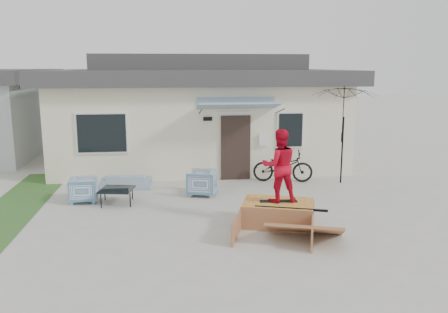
{
  "coord_description": "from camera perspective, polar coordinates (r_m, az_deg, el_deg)",
  "views": [
    {
      "loc": [
        -1.13,
        -10.08,
        3.67
      ],
      "look_at": [
        0.3,
        1.8,
        1.3
      ],
      "focal_mm": 37.04,
      "sensor_mm": 36.0,
      "label": 1
    }
  ],
  "objects": [
    {
      "name": "skater",
      "position": [
        10.69,
        6.84,
        -0.93
      ],
      "size": [
        0.84,
        0.66,
        1.69
      ],
      "primitive_type": "imported",
      "rotation": [
        0.0,
        0.0,
        3.16
      ],
      "color": "red",
      "rests_on": "skateboard"
    },
    {
      "name": "ground",
      "position": [
        10.79,
        -0.44,
        -8.69
      ],
      "size": [
        90.0,
        90.0,
        0.0
      ],
      "primitive_type": "plane",
      "color": "#ABAA9F",
      "rests_on": "ground"
    },
    {
      "name": "armchair_right",
      "position": [
        13.27,
        -2.73,
        -3.08
      ],
      "size": [
        0.91,
        0.94,
        0.8
      ],
      "primitive_type": "imported",
      "rotation": [
        0.0,
        0.0,
        -1.85
      ],
      "color": "teal",
      "rests_on": "ground"
    },
    {
      "name": "armchair_left",
      "position": [
        13.17,
        -16.9,
        -3.79
      ],
      "size": [
        0.72,
        0.76,
        0.75
      ],
      "primitive_type": "imported",
      "rotation": [
        0.0,
        0.0,
        1.62
      ],
      "color": "teal",
      "rests_on": "ground"
    },
    {
      "name": "skateboard",
      "position": [
        10.91,
        6.73,
        -5.43
      ],
      "size": [
        0.88,
        0.28,
        0.05
      ],
      "primitive_type": "cube",
      "rotation": [
        0.0,
        0.0,
        -0.07
      ],
      "color": "black",
      "rests_on": "skate_ramp"
    },
    {
      "name": "house",
      "position": [
        18.19,
        -3.29,
        5.72
      ],
      "size": [
        10.8,
        8.49,
        4.1
      ],
      "color": "beige",
      "rests_on": "ground"
    },
    {
      "name": "grass_strip",
      "position": [
        13.26,
        -24.57,
        -5.89
      ],
      "size": [
        1.4,
        8.0,
        0.01
      ],
      "primitive_type": "cube",
      "color": "#2C5624",
      "rests_on": "ground"
    },
    {
      "name": "bicycle",
      "position": [
        14.84,
        7.28,
        -0.81
      ],
      "size": [
        1.99,
        1.04,
        1.21
      ],
      "primitive_type": "imported",
      "rotation": [
        0.0,
        0.0,
        1.36
      ],
      "color": "black",
      "rests_on": "ground"
    },
    {
      "name": "patio_umbrella",
      "position": [
        14.85,
        14.5,
        3.41
      ],
      "size": [
        2.07,
        1.92,
        2.2
      ],
      "color": "black",
      "rests_on": "ground"
    },
    {
      "name": "coffee_table",
      "position": [
        12.8,
        -13.05,
        -4.79
      ],
      "size": [
        0.97,
        0.97,
        0.41
      ],
      "primitive_type": "cube",
      "rotation": [
        0.0,
        0.0,
        -0.18
      ],
      "color": "black",
      "rests_on": "ground"
    },
    {
      "name": "skate_ramp",
      "position": [
        10.94,
        6.68,
        -6.99
      ],
      "size": [
        2.2,
        2.54,
        0.54
      ],
      "primitive_type": null,
      "rotation": [
        0.0,
        0.0,
        -0.32
      ],
      "color": "#915C3A",
      "rests_on": "ground"
    },
    {
      "name": "loveseat",
      "position": [
        14.31,
        -11.95,
        -2.69
      ],
      "size": [
        1.53,
        0.51,
        0.59
      ],
      "primitive_type": "imported",
      "rotation": [
        0.0,
        0.0,
        3.1
      ],
      "color": "teal",
      "rests_on": "ground"
    }
  ]
}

